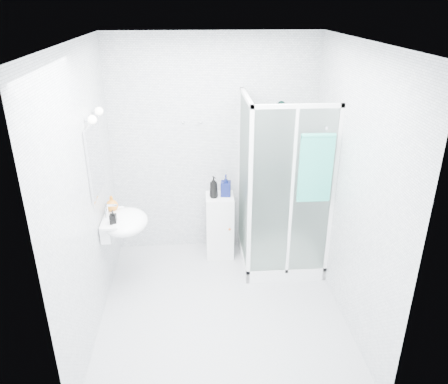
{
  "coord_description": "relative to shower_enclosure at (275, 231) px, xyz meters",
  "views": [
    {
      "loc": [
        -0.24,
        -3.59,
        2.91
      ],
      "look_at": [
        0.05,
        0.35,
        1.15
      ],
      "focal_mm": 35.0,
      "sensor_mm": 36.0,
      "label": 1
    }
  ],
  "objects": [
    {
      "name": "room",
      "position": [
        -0.67,
        -0.77,
        0.85
      ],
      "size": [
        2.4,
        2.6,
        2.6
      ],
      "color": "silver",
      "rests_on": "ground"
    },
    {
      "name": "wall_basin",
      "position": [
        -1.66,
        -0.32,
        0.35
      ],
      "size": [
        0.46,
        0.56,
        0.35
      ],
      "color": "white",
      "rests_on": "ground"
    },
    {
      "name": "shampoo_bottle_a",
      "position": [
        -0.69,
        0.25,
        0.47
      ],
      "size": [
        0.13,
        0.13,
        0.26
      ],
      "primitive_type": "imported",
      "rotation": [
        0.0,
        0.0,
        0.4
      ],
      "color": "black",
      "rests_on": "storage_cabinet"
    },
    {
      "name": "wall_hooks",
      "position": [
        -0.92,
        0.49,
        1.17
      ],
      "size": [
        0.23,
        0.06,
        0.03
      ],
      "color": "silver",
      "rests_on": "room"
    },
    {
      "name": "soap_dispenser_orange",
      "position": [
        -1.78,
        -0.17,
        0.5
      ],
      "size": [
        0.16,
        0.16,
        0.17
      ],
      "primitive_type": "imported",
      "rotation": [
        0.0,
        0.0,
        0.23
      ],
      "color": "#C66C17",
      "rests_on": "wall_basin"
    },
    {
      "name": "soap_dispenser_black",
      "position": [
        -1.72,
        -0.46,
        0.49
      ],
      "size": [
        0.07,
        0.07,
        0.14
      ],
      "primitive_type": "imported",
      "rotation": [
        0.0,
        0.0,
        0.0
      ],
      "color": "black",
      "rests_on": "wall_basin"
    },
    {
      "name": "shampoo_bottle_b",
      "position": [
        -0.55,
        0.3,
        0.47
      ],
      "size": [
        0.13,
        0.13,
        0.26
      ],
      "primitive_type": "imported",
      "rotation": [
        0.0,
        0.0,
        -0.13
      ],
      "color": "#0C144B",
      "rests_on": "storage_cabinet"
    },
    {
      "name": "shower_enclosure",
      "position": [
        0.0,
        0.0,
        0.0
      ],
      "size": [
        0.9,
        0.95,
        2.0
      ],
      "color": "white",
      "rests_on": "ground"
    },
    {
      "name": "storage_cabinet",
      "position": [
        -0.62,
        0.28,
        -0.05
      ],
      "size": [
        0.33,
        0.35,
        0.79
      ],
      "rotation": [
        0.0,
        0.0,
        -0.02
      ],
      "color": "white",
      "rests_on": "ground"
    },
    {
      "name": "vanity_lights",
      "position": [
        -1.8,
        -0.32,
        1.47
      ],
      "size": [
        0.1,
        0.4,
        0.08
      ],
      "color": "silver",
      "rests_on": "room"
    },
    {
      "name": "mirror",
      "position": [
        -1.85,
        -0.32,
        1.05
      ],
      "size": [
        0.02,
        0.6,
        0.7
      ],
      "primitive_type": "cube",
      "color": "white",
      "rests_on": "room"
    },
    {
      "name": "hand_towel",
      "position": [
        0.29,
        -0.4,
        0.94
      ],
      "size": [
        0.33,
        0.05,
        0.71
      ],
      "color": "teal",
      "rests_on": "shower_enclosure"
    }
  ]
}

